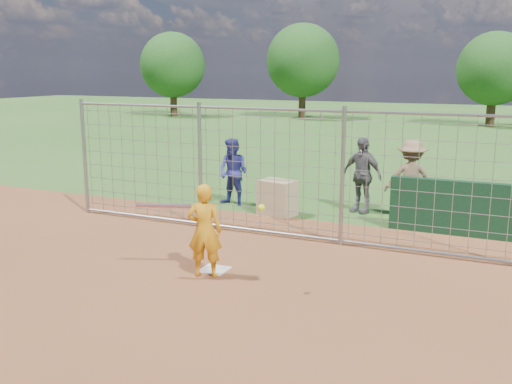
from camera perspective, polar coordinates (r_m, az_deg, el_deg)
The scene contains 12 objects.
ground at distance 9.66m, azimuth -3.61°, elevation -7.44°, with size 100.00×100.00×0.00m, color #2D591E.
infield_dirt at distance 7.36m, azimuth -14.95°, elevation -14.33°, with size 18.00×18.00×0.00m, color brown.
home_plate at distance 9.49m, azimuth -4.18°, elevation -7.75°, with size 0.43×0.43×0.02m, color silver.
dugout_wall at distance 11.97m, azimuth 19.42°, elevation -1.53°, with size 2.60×0.20×1.10m, color #11381E.
batter at distance 9.01m, azimuth -5.16°, elevation -3.87°, with size 0.55×0.36×1.51m, color orange.
bystander_a at distance 13.77m, azimuth -2.29°, elevation 2.00°, with size 0.79×0.62×1.63m, color navy.
bystander_b at distance 13.28m, azimuth 10.52°, elevation 1.71°, with size 1.03×0.43×1.76m, color #535458.
bystander_c at distance 12.98m, azimuth 15.25°, elevation 1.25°, with size 1.14×0.65×1.76m, color #856748.
equipment_bin at distance 12.89m, azimuth 2.15°, elevation -0.58°, with size 0.80×0.55×0.80m, color tan.
equipment_in_play at distance 8.71m, azimuth -7.00°, elevation -1.42°, with size 2.08×0.36×0.20m.
backstop_fence at distance 11.08m, azimuth 1.14°, elevation 1.87°, with size 9.08×0.08×2.60m.
tree_line at distance 36.18m, azimuth 23.00°, elevation 11.94°, with size 44.66×6.72×6.48m.
Camera 1 is at (4.29, -8.03, 3.23)m, focal length 40.00 mm.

